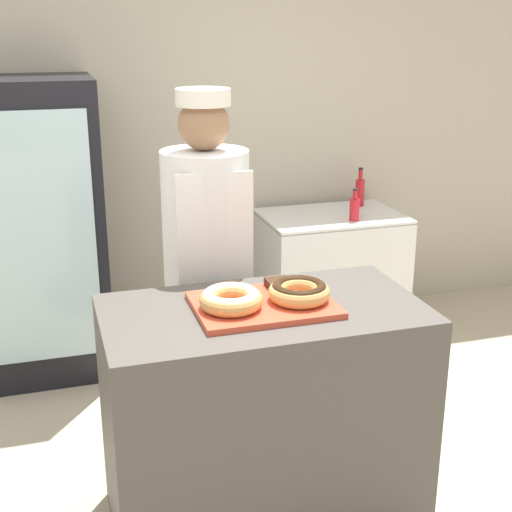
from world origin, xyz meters
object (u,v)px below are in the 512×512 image
object	(u,v)px
bottle_red	(355,208)
chest_freezer	(330,272)
brownie_back_left	(228,289)
bottle_red_b	(360,191)
serving_tray	(264,305)
baker_person	(207,270)
beverage_fridge	(40,230)
donut_light_glaze	(231,299)
brownie_back_right	(278,283)
donut_chocolate_glaze	(299,291)

from	to	relation	value
bottle_red	chest_freezer	bearing A→B (deg)	114.37
brownie_back_left	bottle_red_b	xyz separation A→B (m)	(1.39, 1.76, -0.09)
serving_tray	baker_person	bearing A→B (deg)	97.34
beverage_fridge	donut_light_glaze	bearing A→B (deg)	-68.86
baker_person	chest_freezer	xyz separation A→B (m)	(1.10, 1.11, -0.51)
serving_tray	donut_light_glaze	size ratio (longest dim) A/B	2.23
donut_light_glaze	chest_freezer	xyz separation A→B (m)	(1.15, 1.75, -0.62)
brownie_back_right	chest_freezer	world-z (taller)	brownie_back_right
donut_light_glaze	donut_chocolate_glaze	size ratio (longest dim) A/B	1.00
serving_tray	beverage_fridge	size ratio (longest dim) A/B	0.31
serving_tray	donut_chocolate_glaze	size ratio (longest dim) A/B	2.23
serving_tray	brownie_back_right	distance (m)	0.18
brownie_back_right	bottle_red_b	distance (m)	2.12
bottle_red_b	beverage_fridge	bearing A→B (deg)	-175.37
beverage_fridge	chest_freezer	world-z (taller)	beverage_fridge
brownie_back_left	serving_tray	bearing A→B (deg)	-52.61
beverage_fridge	chest_freezer	bearing A→B (deg)	0.21
bottle_red_b	donut_light_glaze	bearing A→B (deg)	-126.61
brownie_back_right	brownie_back_left	bearing A→B (deg)	180.00
donut_light_glaze	brownie_back_left	bearing A→B (deg)	79.13
donut_chocolate_glaze	chest_freezer	xyz separation A→B (m)	(0.88, 1.75, -0.62)
brownie_back_left	baker_person	xyz separation A→B (m)	(0.03, 0.48, -0.08)
serving_tray	donut_light_glaze	xyz separation A→B (m)	(-0.14, -0.02, 0.05)
serving_tray	beverage_fridge	xyz separation A→B (m)	(-0.81, 1.72, -0.11)
brownie_back_right	baker_person	world-z (taller)	baker_person
chest_freezer	donut_chocolate_glaze	bearing A→B (deg)	-116.68
brownie_back_left	baker_person	size ratio (longest dim) A/B	0.05
serving_tray	brownie_back_left	xyz separation A→B (m)	(-0.11, 0.14, 0.03)
donut_chocolate_glaze	bottle_red_b	world-z (taller)	bottle_red_b
baker_person	bottle_red	bearing A→B (deg)	38.67
baker_person	bottle_red_b	size ratio (longest dim) A/B	6.64
donut_light_glaze	chest_freezer	size ratio (longest dim) A/B	0.26
donut_light_glaze	beverage_fridge	bearing A→B (deg)	111.14
brownie_back_right	serving_tray	bearing A→B (deg)	-127.39
bottle_red_b	serving_tray	bearing A→B (deg)	-124.22
serving_tray	baker_person	xyz separation A→B (m)	(-0.08, 0.62, -0.06)
donut_light_glaze	donut_chocolate_glaze	bearing A→B (deg)	0.00
serving_tray	brownie_back_left	world-z (taller)	brownie_back_left
beverage_fridge	brownie_back_right	bearing A→B (deg)	-59.94
serving_tray	brownie_back_right	bearing A→B (deg)	52.61
baker_person	bottle_red	size ratio (longest dim) A/B	8.46
donut_chocolate_glaze	brownie_back_left	bearing A→B (deg)	146.20
brownie_back_right	beverage_fridge	size ratio (longest dim) A/B	0.05
brownie_back_right	bottle_red	distance (m)	1.73
serving_tray	donut_light_glaze	world-z (taller)	donut_light_glaze
baker_person	beverage_fridge	world-z (taller)	baker_person
serving_tray	chest_freezer	world-z (taller)	serving_tray
donut_light_glaze	brownie_back_right	xyz separation A→B (m)	(0.24, 0.16, -0.02)
chest_freezer	bottle_red_b	xyz separation A→B (m)	(0.27, 0.16, 0.50)
bottle_red	bottle_red_b	bearing A→B (deg)	60.36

